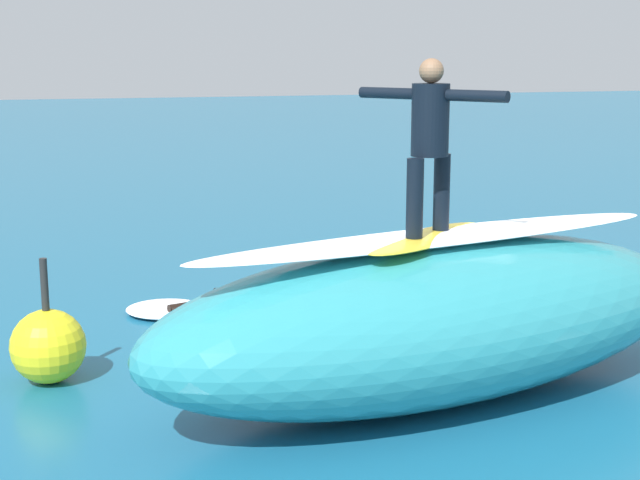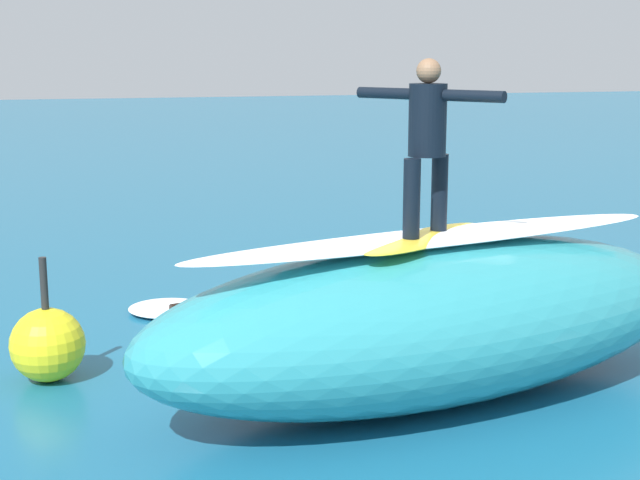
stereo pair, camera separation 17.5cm
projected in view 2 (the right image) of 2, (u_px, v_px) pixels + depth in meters
ground_plane at (404, 346)px, 10.86m from camera, size 120.00×120.00×0.00m
wave_crest at (434, 320)px, 9.13m from camera, size 6.57×3.49×1.58m
wave_foam_lip at (437, 237)px, 8.97m from camera, size 5.35×1.85×0.08m
surfboard_riding at (425, 238)px, 8.91m from camera, size 1.91×1.60×0.08m
surfer_riding at (427, 133)px, 8.71m from camera, size 1.01×1.33×1.66m
surfboard_paddling at (245, 306)px, 12.41m from camera, size 1.97×1.01×0.08m
surfer_paddling at (236, 296)px, 12.31m from camera, size 1.57×0.65×0.29m
buoy_marker at (48, 344)px, 9.65m from camera, size 0.78×0.78×1.32m
foam_patch_mid at (169, 308)px, 12.24m from camera, size 1.38×1.33×0.11m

